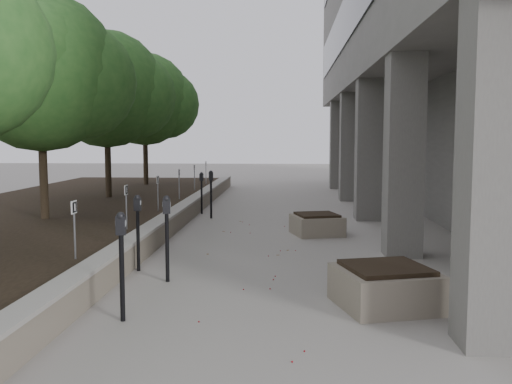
% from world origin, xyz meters
% --- Properties ---
extents(ground, '(90.00, 90.00, 0.00)m').
position_xyz_m(ground, '(0.00, 0.00, 0.00)').
color(ground, gray).
rests_on(ground, ground).
extents(retaining_wall, '(0.39, 26.00, 0.50)m').
position_xyz_m(retaining_wall, '(-1.82, 9.00, 0.25)').
color(retaining_wall, gray).
rests_on(retaining_wall, ground).
extents(planting_bed, '(7.00, 26.00, 0.40)m').
position_xyz_m(planting_bed, '(-5.50, 9.00, 0.20)').
color(planting_bed, black).
rests_on(planting_bed, ground).
extents(crabapple_tree_3, '(4.60, 4.00, 5.44)m').
position_xyz_m(crabapple_tree_3, '(-4.80, 8.00, 3.12)').
color(crabapple_tree_3, '#2A5D23').
rests_on(crabapple_tree_3, planting_bed).
extents(crabapple_tree_4, '(4.60, 4.00, 5.44)m').
position_xyz_m(crabapple_tree_4, '(-4.80, 13.00, 3.12)').
color(crabapple_tree_4, '#2A5D23').
rests_on(crabapple_tree_4, planting_bed).
extents(crabapple_tree_5, '(4.60, 4.00, 5.44)m').
position_xyz_m(crabapple_tree_5, '(-4.80, 18.00, 3.12)').
color(crabapple_tree_5, '#2A5D23').
rests_on(crabapple_tree_5, planting_bed).
extents(parking_sign_3, '(0.04, 0.22, 0.96)m').
position_xyz_m(parking_sign_3, '(-2.35, 3.50, 0.88)').
color(parking_sign_3, black).
rests_on(parking_sign_3, planting_bed).
extents(parking_sign_4, '(0.04, 0.22, 0.96)m').
position_xyz_m(parking_sign_4, '(-2.35, 6.50, 0.88)').
color(parking_sign_4, black).
rests_on(parking_sign_4, planting_bed).
extents(parking_sign_5, '(0.04, 0.22, 0.96)m').
position_xyz_m(parking_sign_5, '(-2.35, 9.50, 0.88)').
color(parking_sign_5, black).
rests_on(parking_sign_5, planting_bed).
extents(parking_sign_6, '(0.04, 0.22, 0.96)m').
position_xyz_m(parking_sign_6, '(-2.35, 12.50, 0.88)').
color(parking_sign_6, black).
rests_on(parking_sign_6, planting_bed).
extents(parking_sign_7, '(0.04, 0.22, 0.96)m').
position_xyz_m(parking_sign_7, '(-2.35, 15.50, 0.88)').
color(parking_sign_7, black).
rests_on(parking_sign_7, planting_bed).
extents(parking_sign_8, '(0.04, 0.22, 0.96)m').
position_xyz_m(parking_sign_8, '(-2.35, 18.50, 0.88)').
color(parking_sign_8, black).
rests_on(parking_sign_8, planting_bed).
extents(parking_meter_1, '(0.15, 0.11, 1.43)m').
position_xyz_m(parking_meter_1, '(-1.03, 1.63, 0.72)').
color(parking_meter_1, black).
rests_on(parking_meter_1, ground).
extents(parking_meter_2, '(0.14, 0.11, 1.37)m').
position_xyz_m(parking_meter_2, '(-1.55, 4.40, 0.68)').
color(parking_meter_2, black).
rests_on(parking_meter_2, ground).
extents(parking_meter_3, '(0.16, 0.13, 1.43)m').
position_xyz_m(parking_meter_3, '(-0.87, 3.67, 0.72)').
color(parking_meter_3, black).
rests_on(parking_meter_3, ground).
extents(parking_meter_4, '(0.16, 0.14, 1.41)m').
position_xyz_m(parking_meter_4, '(-1.13, 11.02, 0.70)').
color(parking_meter_4, black).
rests_on(parking_meter_4, ground).
extents(parking_meter_5, '(0.15, 0.12, 1.30)m').
position_xyz_m(parking_meter_5, '(-1.55, 11.96, 0.65)').
color(parking_meter_5, black).
rests_on(parking_meter_5, ground).
extents(planter_front, '(1.57, 1.57, 0.59)m').
position_xyz_m(planter_front, '(2.48, 2.45, 0.30)').
color(planter_front, gray).
rests_on(planter_front, ground).
extents(planter_back, '(1.37, 1.37, 0.52)m').
position_xyz_m(planter_back, '(1.82, 8.39, 0.26)').
color(planter_back, gray).
rests_on(planter_back, ground).
extents(berry_scatter, '(3.30, 14.10, 0.02)m').
position_xyz_m(berry_scatter, '(-0.10, 5.00, 0.01)').
color(berry_scatter, maroon).
rests_on(berry_scatter, ground).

